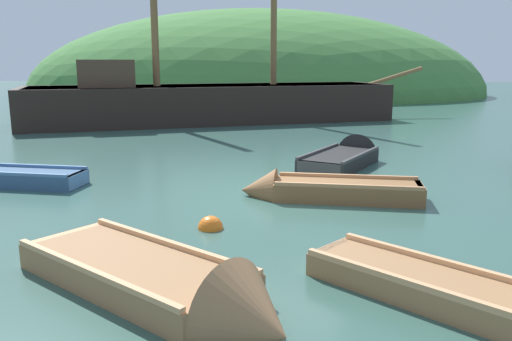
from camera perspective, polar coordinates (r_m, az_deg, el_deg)
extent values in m
plane|color=#33564C|center=(10.46, 2.75, -2.96)|extent=(120.00, 120.00, 0.00)
ellipsoid|color=#477F3D|center=(43.26, -0.32, 8.31)|extent=(36.59, 23.69, 13.39)
cube|color=black|center=(23.51, -4.80, 6.29)|extent=(16.26, 8.96, 2.42)
cube|color=#997A51|center=(23.43, -4.85, 9.12)|extent=(15.56, 8.46, 0.10)
cylinder|color=olive|center=(26.88, 14.93, 9.87)|extent=(2.84, 1.20, 0.97)
cube|color=#4C3828|center=(22.89, -16.05, 10.15)|extent=(2.96, 3.20, 1.10)
cube|color=#335175|center=(12.49, -23.47, -1.06)|extent=(2.46, 1.23, 0.43)
cube|color=#4F75A1|center=(11.89, -18.96, -1.01)|extent=(0.22, 0.85, 0.30)
cube|color=#4F75A1|center=(12.69, -25.08, -0.28)|extent=(0.29, 0.88, 0.05)
cube|color=#4F75A1|center=(12.23, -21.92, -0.44)|extent=(0.29, 0.88, 0.05)
cube|color=#4F75A1|center=(12.79, -22.51, 0.43)|extent=(2.30, 0.37, 0.07)
cube|color=#4F75A1|center=(12.09, -24.68, -0.36)|extent=(2.30, 0.37, 0.07)
cube|color=black|center=(13.56, 9.04, 0.81)|extent=(2.31, 2.93, 0.46)
cone|color=black|center=(15.10, 11.34, 1.85)|extent=(1.34, 1.13, 1.17)
cube|color=#3B3B3B|center=(12.38, 6.90, 0.16)|extent=(1.04, 0.61, 0.32)
cube|color=#3B3B3B|center=(13.95, 9.76, 1.82)|extent=(1.09, 0.68, 0.05)
cube|color=#3B3B3B|center=(13.10, 8.33, 1.22)|extent=(1.09, 0.68, 0.05)
cube|color=#3B3B3B|center=(13.32, 11.38, 1.68)|extent=(1.26, 2.36, 0.07)
cube|color=#3B3B3B|center=(13.72, 6.84, 2.12)|extent=(1.26, 2.36, 0.07)
cube|color=brown|center=(10.43, 9.93, -2.54)|extent=(2.92, 1.25, 0.47)
cone|color=brown|center=(10.54, 0.27, -2.20)|extent=(0.79, 0.98, 0.92)
cube|color=#AE7B4F|center=(10.53, 17.41, -2.38)|extent=(0.21, 0.88, 0.33)
cube|color=#AE7B4F|center=(10.39, 7.23, -1.52)|extent=(0.27, 0.90, 0.05)
cube|color=#AE7B4F|center=(10.41, 12.69, -1.69)|extent=(0.27, 0.90, 0.05)
cube|color=#AE7B4F|center=(10.80, 9.95, -0.60)|extent=(2.77, 0.36, 0.07)
cube|color=#AE7B4F|center=(9.94, 10.02, -1.69)|extent=(2.77, 0.36, 0.07)
cube|color=#9E7047|center=(6.69, -13.21, -11.09)|extent=(3.26, 2.86, 0.45)
cone|color=#9E7047|center=(5.41, 0.00, -16.52)|extent=(1.32, 1.41, 1.20)
cube|color=tan|center=(7.85, -20.05, -7.51)|extent=(0.77, 0.99, 0.31)
cube|color=tan|center=(6.23, -10.15, -11.09)|extent=(0.83, 1.04, 0.05)
cube|color=tan|center=(7.04, -16.02, -8.63)|extent=(0.83, 1.04, 0.05)
cube|color=tan|center=(6.28, -17.66, -10.40)|extent=(2.51, 1.87, 0.07)
cube|color=tan|center=(6.94, -9.42, -7.83)|extent=(2.51, 1.87, 0.07)
cube|color=#9E7047|center=(6.50, 17.71, -12.24)|extent=(2.66, 2.47, 0.40)
cube|color=tan|center=(7.09, 8.13, -9.18)|extent=(0.63, 0.70, 0.28)
cube|color=tan|center=(6.28, 21.76, -12.03)|extent=(0.69, 0.75, 0.05)
cube|color=tan|center=(6.65, 14.06, -10.15)|extent=(0.69, 0.75, 0.05)
cube|color=tan|center=(6.07, 16.05, -11.54)|extent=(2.07, 1.81, 0.07)
cube|color=tan|center=(6.77, 19.44, -9.27)|extent=(2.07, 1.81, 0.07)
sphere|color=orange|center=(8.60, -4.98, -6.30)|extent=(0.42, 0.42, 0.42)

